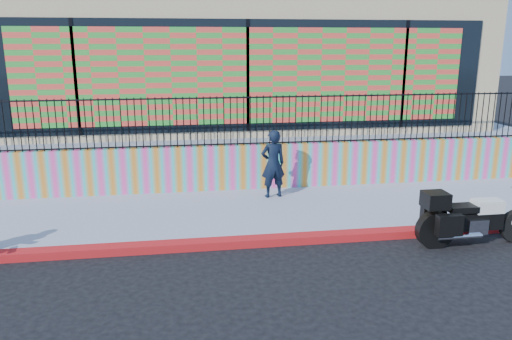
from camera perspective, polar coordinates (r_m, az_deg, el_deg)
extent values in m
plane|color=black|center=(9.51, 2.52, -8.40)|extent=(90.00, 90.00, 0.00)
cube|color=#AD1E0C|center=(9.48, 2.52, -7.98)|extent=(16.00, 0.30, 0.15)
cube|color=gray|center=(11.00, 0.86, -4.76)|extent=(16.00, 3.00, 0.15)
cube|color=#F54099|center=(12.34, -0.36, 0.39)|extent=(16.00, 0.20, 1.10)
cube|color=gray|center=(17.31, -2.81, 4.16)|extent=(16.00, 10.00, 1.25)
cube|color=tan|center=(16.85, -2.85, 12.87)|extent=(14.00, 8.00, 4.00)
cube|color=black|center=(12.87, -0.95, 10.66)|extent=(12.60, 0.04, 2.80)
cube|color=#F64536|center=(12.84, -0.93, 10.65)|extent=(11.48, 0.02, 2.40)
cylinder|color=black|center=(9.81, 19.78, -6.56)|extent=(0.64, 0.13, 0.64)
cube|color=black|center=(10.16, 23.94, -5.25)|extent=(0.92, 0.27, 0.33)
cube|color=silver|center=(10.17, 23.66, -5.79)|extent=(0.39, 0.33, 0.29)
cube|color=silver|center=(10.18, 24.92, -3.73)|extent=(0.53, 0.31, 0.23)
cube|color=black|center=(9.91, 22.44, -4.05)|extent=(0.53, 0.33, 0.12)
cube|color=black|center=(9.60, 19.82, -3.24)|extent=(0.42, 0.40, 0.29)
cube|color=black|center=(9.55, 21.21, -5.90)|extent=(0.46, 0.17, 0.39)
cube|color=black|center=(10.02, 19.59, -4.81)|extent=(0.46, 0.17, 0.39)
imported|color=black|center=(11.60, 1.96, 0.72)|extent=(0.63, 0.47, 1.59)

